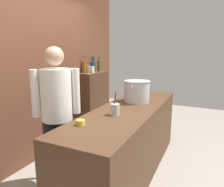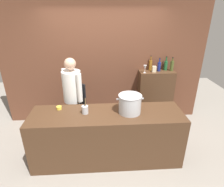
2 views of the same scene
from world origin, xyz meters
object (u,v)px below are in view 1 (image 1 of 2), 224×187
at_px(chef, 57,109).
at_px(stockpot_large, 137,91).
at_px(wine_bottle_olive, 99,66).
at_px(wine_bottle_amber, 84,67).
at_px(wine_bottle_green, 94,66).
at_px(wine_glass_tall, 88,68).
at_px(spice_tin_cream, 92,70).
at_px(butter_jar, 81,123).
at_px(utensil_crock, 115,109).
at_px(wine_bottle_cobalt, 92,67).

bearing_deg(chef, stockpot_large, -166.03).
xyz_separation_m(wine_bottle_olive, wine_bottle_amber, (-0.45, 0.07, 0.00)).
bearing_deg(wine_bottle_amber, wine_bottle_green, -2.95).
bearing_deg(wine_glass_tall, wine_bottle_amber, 48.94).
bearing_deg(wine_glass_tall, spice_tin_cream, 14.33).
distance_m(butter_jar, spice_tin_cream, 2.11).
xyz_separation_m(wine_bottle_green, wine_bottle_olive, (0.12, -0.06, 0.01)).
distance_m(wine_bottle_green, spice_tin_cream, 0.31).
xyz_separation_m(utensil_crock, wine_bottle_green, (1.68, 1.25, 0.34)).
xyz_separation_m(wine_bottle_amber, wine_glass_tall, (-0.16, -0.19, -0.00)).
relative_size(wine_bottle_green, wine_bottle_amber, 0.95).
relative_size(utensil_crock, spice_tin_cream, 2.13).
relative_size(utensil_crock, wine_bottle_cobalt, 0.92).
xyz_separation_m(chef, wine_bottle_cobalt, (1.78, 0.59, 0.34)).
xyz_separation_m(wine_bottle_cobalt, wine_glass_tall, (-0.33, -0.11, 0.01)).
bearing_deg(butter_jar, spice_tin_cream, 27.91).
relative_size(chef, wine_glass_tall, 10.15).
distance_m(utensil_crock, wine_bottle_amber, 1.88).
distance_m(utensil_crock, wine_bottle_cobalt, 1.96).
bearing_deg(utensil_crock, wine_glass_tall, 42.42).
bearing_deg(wine_bottle_cobalt, wine_bottle_amber, 155.54).
distance_m(utensil_crock, wine_glass_tall, 1.64).
xyz_separation_m(utensil_crock, wine_bottle_olive, (1.80, 1.20, 0.35)).
distance_m(wine_glass_tall, spice_tin_cream, 0.22).
bearing_deg(wine_bottle_amber, stockpot_large, -116.30).
bearing_deg(wine_bottle_green, utensil_crock, -143.29).
bearing_deg(wine_bottle_cobalt, wine_bottle_green, 20.05).
distance_m(wine_bottle_amber, wine_glass_tall, 0.25).
height_order(wine_bottle_cobalt, spice_tin_cream, wine_bottle_cobalt).
distance_m(chef, wine_glass_tall, 1.57).
height_order(butter_jar, wine_bottle_olive, wine_bottle_olive).
xyz_separation_m(butter_jar, wine_bottle_olive, (2.24, 1.03, 0.39)).
bearing_deg(wine_glass_tall, stockpot_large, -113.27).
bearing_deg(wine_bottle_green, butter_jar, -152.82).
relative_size(stockpot_large, spice_tin_cream, 3.43).
relative_size(stockpot_large, wine_bottle_cobalt, 1.49).
bearing_deg(wine_bottle_green, stockpot_large, -127.35).
height_order(wine_bottle_green, wine_bottle_cobalt, wine_bottle_green).
relative_size(stockpot_large, utensil_crock, 1.61).
bearing_deg(spice_tin_cream, wine_bottle_olive, 8.22).
bearing_deg(utensil_crock, wine_bottle_amber, 43.29).
distance_m(stockpot_large, utensil_crock, 0.72).
bearing_deg(chef, wine_bottle_amber, -111.32).
bearing_deg(wine_bottle_cobalt, wine_glass_tall, -161.65).
distance_m(butter_jar, wine_bottle_cobalt, 2.25).
height_order(wine_bottle_cobalt, wine_bottle_amber, wine_bottle_amber).
height_order(butter_jar, wine_bottle_amber, wine_bottle_amber).
distance_m(utensil_crock, wine_bottle_olive, 2.19).
xyz_separation_m(stockpot_large, spice_tin_cream, (0.68, 1.15, 0.21)).
bearing_deg(spice_tin_cream, wine_bottle_cobalt, 24.97).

